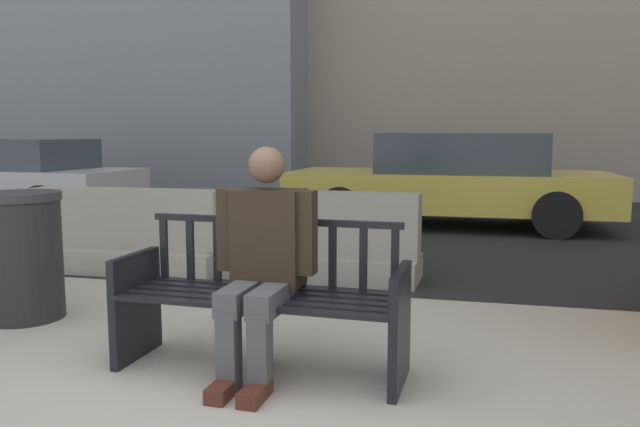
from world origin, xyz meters
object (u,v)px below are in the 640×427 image
(seated_person, at_px, (263,257))
(jersey_barrier_centre, at_px, (316,243))
(car_taxi_near, at_px, (451,180))
(jersey_barrier_left, at_px, (127,238))
(car_sedan_mid, at_px, (13,178))
(trash_bin, at_px, (23,255))
(street_bench, at_px, (261,304))

(seated_person, distance_m, jersey_barrier_centre, 2.50)
(car_taxi_near, bearing_deg, jersey_barrier_centre, -106.81)
(jersey_barrier_left, bearing_deg, car_sedan_mid, 141.14)
(jersey_barrier_centre, height_order, trash_bin, trash_bin)
(jersey_barrier_left, xyz_separation_m, car_taxi_near, (3.11, 4.00, 0.36))
(street_bench, bearing_deg, seated_person, -61.91)
(jersey_barrier_centre, relative_size, car_sedan_mid, 0.47)
(jersey_barrier_centre, distance_m, car_sedan_mid, 6.73)
(jersey_barrier_left, distance_m, car_taxi_near, 5.08)
(seated_person, bearing_deg, car_taxi_near, 82.18)
(jersey_barrier_centre, height_order, car_sedan_mid, car_sedan_mid)
(car_taxi_near, xyz_separation_m, car_sedan_mid, (-7.13, -0.77, -0.04))
(trash_bin, bearing_deg, seated_person, -16.55)
(seated_person, height_order, car_taxi_near, car_taxi_near)
(jersey_barrier_left, relative_size, car_taxi_near, 0.42)
(seated_person, height_order, jersey_barrier_centre, seated_person)
(street_bench, relative_size, trash_bin, 1.78)
(street_bench, relative_size, car_sedan_mid, 0.40)
(trash_bin, bearing_deg, car_sedan_mid, 130.13)
(jersey_barrier_centre, distance_m, car_taxi_near, 4.04)
(jersey_barrier_centre, xyz_separation_m, jersey_barrier_left, (-1.94, -0.15, 0.00))
(street_bench, bearing_deg, car_sedan_mid, 138.59)
(trash_bin, bearing_deg, jersey_barrier_left, 94.49)
(jersey_barrier_left, height_order, car_taxi_near, car_taxi_near)
(car_sedan_mid, bearing_deg, trash_bin, -49.87)
(car_taxi_near, relative_size, car_sedan_mid, 1.12)
(seated_person, relative_size, jersey_barrier_left, 0.65)
(car_taxi_near, bearing_deg, jersey_barrier_left, -127.82)
(street_bench, height_order, seated_person, seated_person)
(car_sedan_mid, relative_size, trash_bin, 4.45)
(car_taxi_near, bearing_deg, seated_person, -97.82)
(seated_person, relative_size, car_sedan_mid, 0.31)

